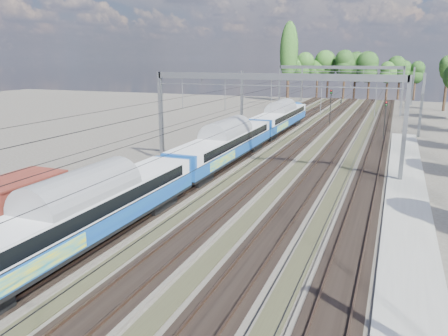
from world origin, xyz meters
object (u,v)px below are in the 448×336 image
(worker, at_px, (341,101))
(signal_near, at_px, (331,103))
(signal_far, at_px, (385,116))
(emu_train, at_px, (225,140))

(worker, height_order, signal_near, signal_near)
(signal_near, bearing_deg, signal_far, -39.36)
(emu_train, distance_m, worker, 65.28)
(emu_train, distance_m, signal_near, 32.57)
(emu_train, relative_size, worker, 37.44)
(worker, relative_size, signal_far, 0.34)
(worker, xyz_separation_m, signal_far, (10.68, -44.94, 2.35))
(worker, distance_m, signal_far, 46.26)
(worker, height_order, signal_far, signal_far)
(worker, xyz_separation_m, signal_near, (2.17, -33.08, 2.66))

